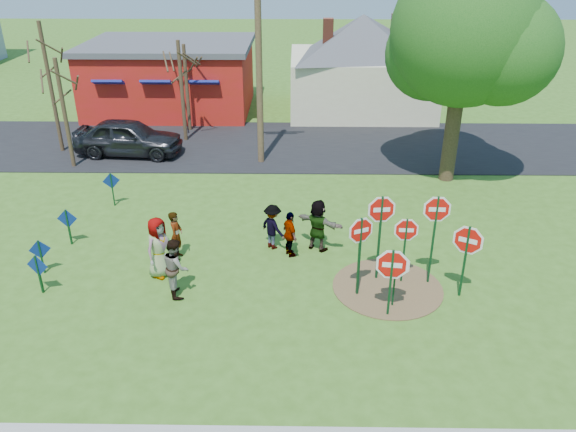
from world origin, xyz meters
name	(u,v)px	position (x,y,z in m)	size (l,w,h in m)	color
ground	(237,268)	(0.00, 0.00, 0.00)	(120.00, 120.00, 0.00)	#39601B
road	(259,145)	(0.00, 11.50, 0.02)	(120.00, 7.50, 0.04)	black
dirt_patch	(387,287)	(4.50, -1.00, 0.01)	(3.20, 3.20, 0.03)	brown
red_building	(171,76)	(-5.50, 17.99, 1.97)	(9.40, 7.69, 3.90)	#A51F10
cream_house	(361,60)	(5.50, 18.00, 2.92)	(9.40, 9.40, 6.50)	beige
stop_sign_a	(392,269)	(4.32, -2.30, 1.43)	(1.15, 0.17, 2.15)	#103D1F
stop_sign_b	(381,217)	(4.23, -0.49, 2.05)	(1.09, 0.14, 2.84)	#103D1F
stop_sign_c	(436,220)	(5.73, -0.69, 2.07)	(1.04, 0.07, 2.93)	#103D1F
stop_sign_d	(406,235)	(4.95, -0.66, 1.57)	(0.95, 0.07, 2.21)	#103D1F
stop_sign_e	(396,269)	(4.50, -1.88, 1.20)	(0.99, 0.21, 1.82)	#103D1F
stop_sign_f	(467,245)	(6.50, -1.34, 1.64)	(1.00, 0.56, 2.35)	#103D1F
stop_sign_g	(360,239)	(3.58, -1.34, 1.80)	(0.92, 0.45, 2.57)	#103D1F
blue_diamond_a	(38,270)	(-5.45, -1.39, 0.76)	(0.65, 0.18, 1.24)	#103D1F
blue_diamond_b	(41,253)	(-5.83, -0.33, 0.69)	(0.60, 0.20, 1.13)	#103D1F
blue_diamond_c	(68,223)	(-5.65, 1.46, 0.79)	(0.66, 0.06, 1.28)	#103D1F
blue_diamond_d	(112,185)	(-5.11, 4.50, 0.83)	(0.60, 0.22, 1.33)	#103D1F
person_a	(159,247)	(-2.24, -0.40, 0.95)	(0.93, 0.61, 1.91)	#415094
person_b	(176,235)	(-1.93, 0.65, 0.80)	(0.59, 0.38, 1.61)	#1F736A
person_c	(176,267)	(-1.54, -1.36, 0.87)	(0.85, 0.66, 1.74)	#915638
person_d	(273,227)	(1.07, 1.34, 0.76)	(0.99, 0.57, 1.53)	#343539
person_e	(290,234)	(1.63, 0.82, 0.77)	(0.90, 0.37, 1.53)	#512F5E
person_f	(318,225)	(2.53, 1.26, 0.87)	(1.62, 0.52, 1.75)	#235237
suv	(128,137)	(-5.99, 10.04, 0.88)	(1.98, 4.92, 1.68)	#2A2A2E
utility_pole	(259,55)	(0.22, 9.23, 4.77)	(2.22, 0.28, 9.07)	#4C3823
leafy_tree	(468,40)	(8.30, 7.33, 5.68)	(6.21, 5.66, 8.82)	#382819
bare_tree_west	(62,98)	(-8.10, 8.50, 3.09)	(1.80, 1.80, 4.77)	#382819
bare_tree_east	(181,77)	(-3.75, 12.21, 3.17)	(1.80, 1.80, 4.90)	#382819
bare_tree_mid	(48,70)	(-9.38, 10.53, 3.86)	(1.80, 1.80, 5.96)	#382819
bare_tree_extra	(186,76)	(-3.83, 13.88, 2.87)	(1.80, 1.80, 4.44)	#382819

